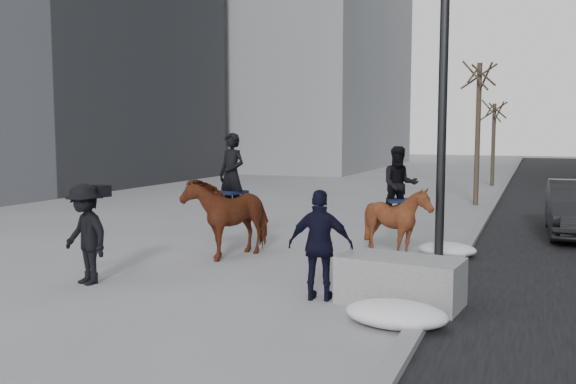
% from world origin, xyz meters
% --- Properties ---
extents(ground, '(120.00, 120.00, 0.00)m').
position_xyz_m(ground, '(0.00, 0.00, 0.00)').
color(ground, gray).
rests_on(ground, ground).
extents(curb, '(0.25, 90.00, 0.12)m').
position_xyz_m(curb, '(3.00, 10.00, 0.06)').
color(curb, gray).
rests_on(curb, ground).
extents(planter, '(1.94, 1.14, 0.74)m').
position_xyz_m(planter, '(2.52, -0.39, 0.37)').
color(planter, '#969699').
rests_on(planter, ground).
extents(tree_near, '(1.20, 1.20, 5.61)m').
position_xyz_m(tree_near, '(2.40, 13.20, 2.81)').
color(tree_near, '#3B3023').
rests_on(tree_near, ground).
extents(tree_far, '(1.20, 1.20, 4.41)m').
position_xyz_m(tree_far, '(2.40, 21.59, 2.21)').
color(tree_far, '#352C1F').
rests_on(tree_far, ground).
extents(mounted_left, '(1.44, 2.21, 2.63)m').
position_xyz_m(mounted_left, '(-1.67, 1.96, 0.98)').
color(mounted_left, '#4F240F').
rests_on(mounted_left, ground).
extents(mounted_right, '(1.66, 1.75, 2.35)m').
position_xyz_m(mounted_right, '(1.75, 2.97, 0.94)').
color(mounted_right, '#471C0E').
rests_on(mounted_right, ground).
extents(feeder, '(1.09, 0.94, 1.75)m').
position_xyz_m(feeder, '(1.30, -0.62, 0.88)').
color(feeder, black).
rests_on(feeder, ground).
extents(camera_crew, '(1.29, 0.99, 1.75)m').
position_xyz_m(camera_crew, '(-2.82, -1.20, 0.89)').
color(camera_crew, black).
rests_on(camera_crew, ground).
extents(lamppost, '(0.25, 2.85, 9.09)m').
position_xyz_m(lamppost, '(2.60, 3.30, 4.99)').
color(lamppost, black).
rests_on(lamppost, ground).
extents(snow_piles, '(1.41, 5.87, 0.36)m').
position_xyz_m(snow_piles, '(2.70, 0.49, 0.17)').
color(snow_piles, silver).
rests_on(snow_piles, ground).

